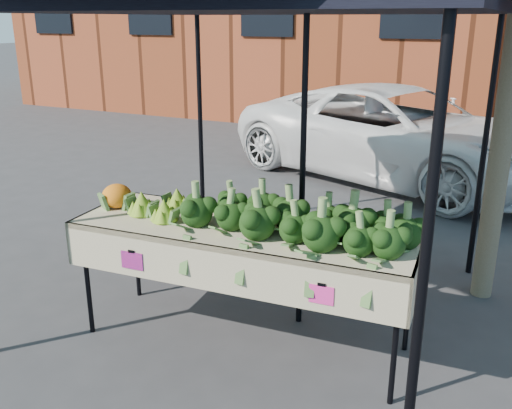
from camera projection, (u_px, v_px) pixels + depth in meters
name	position (u px, v px, depth m)	size (l,w,h in m)	color
ground	(239.00, 337.00, 4.20)	(90.00, 90.00, 0.00)	#313134
table	(244.00, 285.00, 4.02)	(2.45, 0.97, 0.90)	#BDB295
canopy	(264.00, 144.00, 4.21)	(3.16, 3.16, 2.74)	black
broccoli_heap	(298.00, 214.00, 3.69)	(1.62, 0.59, 0.29)	black
romanesco_cluster	(162.00, 199.00, 4.10)	(0.45, 0.49, 0.22)	#6FA726
cauliflower_pair	(117.00, 195.00, 4.24)	(0.22, 0.22, 0.20)	orange
vehicle	(407.00, 6.00, 7.59)	(2.24, 1.35, 4.86)	white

